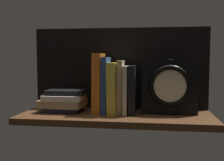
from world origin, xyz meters
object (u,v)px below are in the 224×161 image
(book_cream_twain, at_px, (126,89))
(book_black_skeptic, at_px, (132,89))
(book_orange_pandolfini, at_px, (99,83))
(book_tan_shortstories, at_px, (121,86))
(framed_clock, at_px, (169,86))
(book_yellow_seinlanguage, at_px, (114,87))
(book_stack_side, at_px, (64,101))
(book_blue_modern, at_px, (106,85))

(book_cream_twain, distance_m, book_black_skeptic, 0.03)
(book_orange_pandolfini, height_order, book_tan_shortstories, book_orange_pandolfini)
(book_tan_shortstories, xyz_separation_m, book_cream_twain, (0.02, 0.00, -0.01))
(framed_clock, bearing_deg, book_orange_pandolfini, 177.41)
(book_black_skeptic, height_order, framed_clock, framed_clock)
(book_yellow_seinlanguage, distance_m, book_stack_side, 0.22)
(book_tan_shortstories, bearing_deg, framed_clock, -3.81)
(book_yellow_seinlanguage, bearing_deg, book_cream_twain, 0.00)
(book_stack_side, bearing_deg, book_cream_twain, 4.01)
(book_blue_modern, relative_size, framed_clock, 1.03)
(book_cream_twain, bearing_deg, book_black_skeptic, 0.00)
(book_tan_shortstories, xyz_separation_m, framed_clock, (0.19, -0.01, 0.00))
(book_orange_pandolfini, height_order, book_blue_modern, book_orange_pandolfini)
(book_orange_pandolfini, xyz_separation_m, book_yellow_seinlanguage, (0.06, 0.00, -0.02))
(book_yellow_seinlanguage, xyz_separation_m, book_black_skeptic, (0.08, 0.00, -0.01))
(book_black_skeptic, bearing_deg, book_orange_pandolfini, 180.00)
(book_cream_twain, distance_m, book_stack_side, 0.26)
(book_black_skeptic, bearing_deg, book_stack_side, -176.34)
(book_blue_modern, distance_m, framed_clock, 0.26)
(book_orange_pandolfini, distance_m, book_blue_modern, 0.03)
(framed_clock, xyz_separation_m, book_stack_side, (-0.43, -0.01, -0.06))
(book_black_skeptic, relative_size, book_stack_side, 1.03)
(framed_clock, bearing_deg, book_yellow_seinlanguage, 176.71)
(book_cream_twain, height_order, book_black_skeptic, book_black_skeptic)
(book_black_skeptic, distance_m, book_stack_side, 0.29)
(book_cream_twain, xyz_separation_m, book_stack_side, (-0.26, -0.02, -0.05))
(book_blue_modern, height_order, book_yellow_seinlanguage, book_blue_modern)
(book_tan_shortstories, xyz_separation_m, book_black_skeptic, (0.05, 0.00, -0.01))
(book_orange_pandolfini, distance_m, book_cream_twain, 0.12)
(book_blue_modern, relative_size, book_black_skeptic, 1.18)
(book_yellow_seinlanguage, bearing_deg, book_blue_modern, 180.00)
(book_blue_modern, bearing_deg, book_cream_twain, 0.00)
(book_cream_twain, bearing_deg, book_blue_modern, 180.00)
(book_orange_pandolfini, relative_size, book_cream_twain, 1.27)
(book_tan_shortstories, distance_m, book_black_skeptic, 0.05)
(book_tan_shortstories, height_order, book_cream_twain, book_tan_shortstories)
(book_blue_modern, distance_m, book_yellow_seinlanguage, 0.03)
(framed_clock, bearing_deg, book_stack_side, -179.30)
(book_orange_pandolfini, xyz_separation_m, book_blue_modern, (0.03, 0.00, -0.01))
(book_blue_modern, xyz_separation_m, book_stack_side, (-0.18, -0.02, -0.07))
(book_blue_modern, relative_size, book_yellow_seinlanguage, 1.11)
(book_yellow_seinlanguage, height_order, book_stack_side, book_yellow_seinlanguage)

